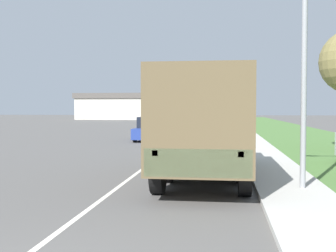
# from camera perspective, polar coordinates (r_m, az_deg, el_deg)

# --- Properties ---
(ground_plane) EXTENTS (180.00, 180.00, 0.00)m
(ground_plane) POSITION_cam_1_polar(r_m,az_deg,el_deg) (43.25, 3.83, -0.40)
(ground_plane) COLOR #565451
(lane_centre_stripe) EXTENTS (0.12, 120.00, 0.00)m
(lane_centre_stripe) POSITION_cam_1_polar(r_m,az_deg,el_deg) (43.25, 3.83, -0.40)
(lane_centre_stripe) COLOR silver
(lane_centre_stripe) RESTS_ON ground
(sidewalk_right) EXTENTS (1.80, 120.00, 0.12)m
(sidewalk_right) POSITION_cam_1_polar(r_m,az_deg,el_deg) (43.19, 9.80, -0.36)
(sidewalk_right) COLOR beige
(sidewalk_right) RESTS_ON ground
(grass_strip_right) EXTENTS (7.00, 120.00, 0.02)m
(grass_strip_right) POSITION_cam_1_polar(r_m,az_deg,el_deg) (43.59, 15.59, -0.45)
(grass_strip_right) COLOR #4C7538
(grass_strip_right) RESTS_ON ground
(military_truck) EXTENTS (2.40, 7.87, 3.09)m
(military_truck) POSITION_cam_1_polar(r_m,az_deg,el_deg) (12.47, 5.05, 0.59)
(military_truck) COLOR #545B3D
(military_truck) RESTS_ON ground
(car_nearest_ahead) EXTENTS (1.88, 4.10, 1.55)m
(car_nearest_ahead) POSITION_cam_1_polar(r_m,az_deg,el_deg) (27.53, -2.22, -0.54)
(car_nearest_ahead) COLOR navy
(car_nearest_ahead) RESTS_ON ground
(car_second_ahead) EXTENTS (1.94, 4.00, 1.69)m
(car_second_ahead) POSITION_cam_1_polar(r_m,az_deg,el_deg) (43.26, 1.51, 0.60)
(car_second_ahead) COLOR #336B3D
(car_second_ahead) RESTS_ON ground
(car_third_ahead) EXTENTS (1.75, 4.67, 1.73)m
(car_third_ahead) POSITION_cam_1_polar(r_m,az_deg,el_deg) (59.27, 6.36, 1.08)
(car_third_ahead) COLOR #B7BABF
(car_third_ahead) RESTS_ON ground
(car_fourth_ahead) EXTENTS (1.79, 4.30, 1.45)m
(car_fourth_ahead) POSITION_cam_1_polar(r_m,az_deg,el_deg) (74.17, 6.53, 1.26)
(car_fourth_ahead) COLOR #336B3D
(car_fourth_ahead) RESTS_ON ground
(lamp_post) EXTENTS (1.69, 0.24, 7.57)m
(lamp_post) POSITION_cam_1_polar(r_m,az_deg,el_deg) (11.21, 17.03, 15.11)
(lamp_post) COLOR gray
(lamp_post) RESTS_ON sidewalk_right
(building_distant) EXTENTS (17.65, 12.36, 5.00)m
(building_distant) POSITION_cam_1_polar(r_m,az_deg,el_deg) (84.35, -5.75, 2.67)
(building_distant) COLOR beige
(building_distant) RESTS_ON ground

